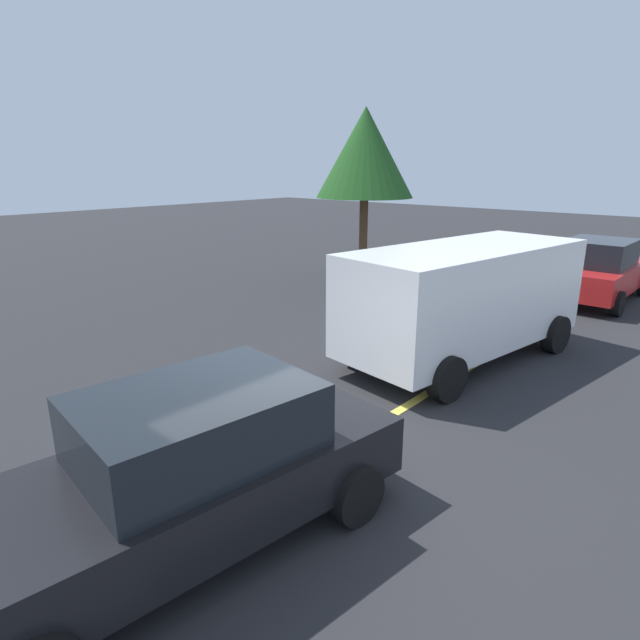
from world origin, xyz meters
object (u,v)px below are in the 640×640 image
object	(u,v)px
white_van	(465,295)
tree_left_verge	(365,153)
car_black_crossing	(185,472)
car_red_mid_road	(597,270)

from	to	relation	value
white_van	tree_left_verge	world-z (taller)	tree_left_verge
white_van	tree_left_verge	bearing A→B (deg)	54.45
white_van	car_black_crossing	xyz separation A→B (m)	(-6.60, -0.42, -0.46)
white_van	car_black_crossing	bearing A→B (deg)	-176.33
car_black_crossing	tree_left_verge	xyz separation A→B (m)	(10.34, 5.67, 3.14)
car_red_mid_road	tree_left_verge	world-z (taller)	tree_left_verge
car_black_crossing	car_red_mid_road	world-z (taller)	car_red_mid_road
tree_left_verge	car_black_crossing	bearing A→B (deg)	-151.28
car_red_mid_road	car_black_crossing	bearing A→B (deg)	179.12
white_van	car_black_crossing	distance (m)	6.63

